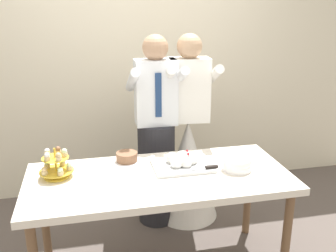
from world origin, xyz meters
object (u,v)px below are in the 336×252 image
Objects in this scene: main_cake_tray at (182,162)px; person_bride at (188,156)px; plate_stack at (237,164)px; round_cake at (127,158)px; cupcake_stand at (56,165)px; person_groom at (156,143)px; dessert_table at (159,185)px.

person_bride reaches higher than main_cake_tray.
plate_stack is (0.37, -0.13, 0.00)m from main_cake_tray.
main_cake_tray is 0.41m from round_cake.
cupcake_stand is 0.14× the size of person_groom.
person_bride is at bearing 71.01° from main_cake_tray.
person_groom is at bearing 121.48° from plate_stack.
dessert_table is 0.70m from person_groom.
plate_stack is 0.12× the size of person_groom.
main_cake_tray is 0.70m from person_bride.
person_bride is at bearing 28.75° from cupcake_stand.
person_groom reaches higher than round_cake.
main_cake_tray is at bearing -82.73° from person_groom.
person_groom and person_bride have the same top height.
plate_stack is 0.12× the size of person_bride.
main_cake_tray is at bearing 160.89° from plate_stack.
dessert_table is at bearing -152.57° from main_cake_tray.
dessert_table is 0.83m from person_bride.
main_cake_tray is at bearing -24.82° from round_cake.
person_bride is at bearing 37.13° from round_cake.
main_cake_tray is (0.87, -0.03, -0.05)m from cupcake_stand.
cupcake_stand reaches higher than round_cake.
person_groom is (-0.44, 0.72, -0.07)m from plate_stack.
person_bride is at bearing 5.02° from person_groom.
round_cake is at bearing 155.18° from main_cake_tray.
cupcake_stand is 1.11× the size of plate_stack.
dessert_table is 0.71m from cupcake_stand.
plate_stack is 0.86× the size of round_cake.
cupcake_stand is at bearing 169.65° from dessert_table.
plate_stack reaches higher than round_cake.
dessert_table is 0.35m from round_cake.
main_cake_tray is (0.19, 0.10, 0.11)m from dessert_table.
dessert_table is 0.57m from plate_stack.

